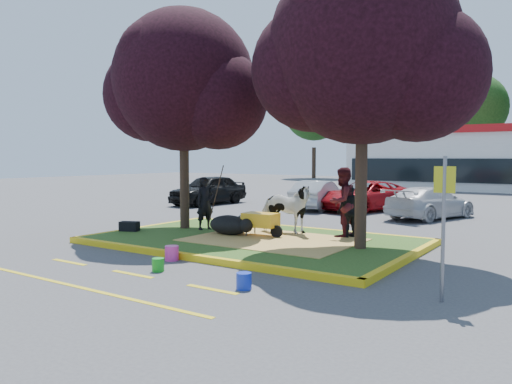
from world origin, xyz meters
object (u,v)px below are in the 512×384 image
Objects in this scene: calf at (229,225)px; wheelbarrow at (261,220)px; cow at (285,209)px; handler at (205,203)px; bucket_blue at (244,281)px; sign_post at (444,213)px; bucket_green at (158,265)px; car_silver at (318,195)px; bucket_pink at (172,253)px; car_black at (208,190)px.

wheelbarrow is at bearing 30.29° from calf.
cow is 2.45m from handler.
calf is 4.36× the size of bucket_blue.
cow is at bearing 141.96° from sign_post.
wheelbarrow is 0.73× the size of sign_post.
bucket_green is at bearing 173.75° from cow.
car_silver is at bearing 113.19° from calf.
calf is 0.75× the size of wheelbarrow.
handler is 0.67× the size of sign_post.
handler is 4.75× the size of bucket_pink.
handler reaches higher than car_silver.
car_black is (-8.24, 11.57, 0.59)m from bucket_green.
bucket_pink is at bearing 166.22° from cow.
sign_post is at bearing -11.91° from calf.
car_silver is at bearing 14.01° from car_black.
bucket_pink is at bearing -130.47° from handler.
bucket_green is (-0.05, -4.87, -0.71)m from cow.
bucket_blue is 15.70m from car_black.
sign_post is 14.12m from car_silver.
bucket_pink is at bearing 118.89° from bucket_green.
calf is 8.92m from car_silver.
bucket_blue is (2.21, -0.14, 0.01)m from bucket_green.
wheelbarrow is at bearing 84.98° from bucket_pink.
cow is 1.31× the size of calf.
car_black is (-7.15, 7.77, 0.30)m from calf.
handler is at bearing 155.49° from sign_post.
car_black reaches higher than bucket_pink.
bucket_pink is 2.93m from bucket_blue.
cow is 1.06× the size of handler.
car_black is at bearing 131.76° from bucket_blue.
car_silver reaches higher than bucket_green.
sign_post reaches higher than car_silver.
wheelbarrow reaches higher than calf.
sign_post is 0.54× the size of car_black.
car_silver is (-8.07, 11.56, -0.78)m from sign_post.
car_silver is (-5.03, 12.69, 0.49)m from bucket_blue.
wheelbarrow is 0.40× the size of car_black.
calf is 4.73× the size of bucket_green.
calf is 0.54× the size of sign_post.
wheelbarrow reaches higher than bucket_blue.
car_silver reaches higher than calf.
bucket_blue is at bearing -113.05° from handler.
bucket_green is 0.92× the size of bucket_blue.
car_silver is at bearing 102.67° from bucket_green.
sign_post reaches higher than wheelbarrow.
calf is 0.33× the size of car_silver.
cow is 6.51m from sign_post.
handler is 3.84m from bucket_pink.
calf is 10.56m from car_black.
calf is at bearing 94.47° from car_silver.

